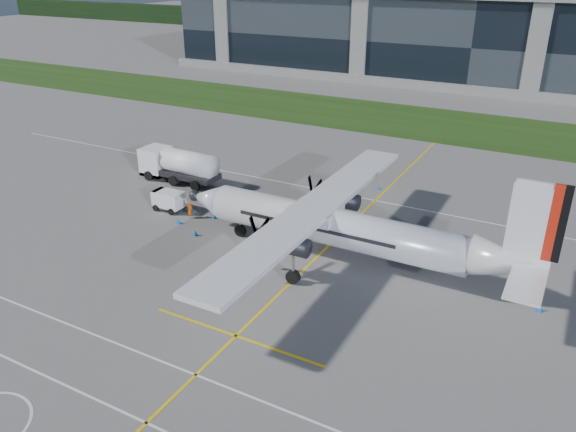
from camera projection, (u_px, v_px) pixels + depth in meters
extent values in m
plane|color=#64615F|center=(413.00, 138.00, 72.09)|extent=(400.00, 400.00, 0.00)
cube|color=#1B3A10|center=(430.00, 123.00, 78.48)|extent=(400.00, 18.00, 0.04)
cube|color=black|center=(483.00, 41.00, 100.98)|extent=(120.00, 20.00, 15.00)
cube|color=black|center=(525.00, 33.00, 150.84)|extent=(400.00, 6.00, 6.00)
cube|color=yellow|center=(341.00, 233.00, 46.79)|extent=(0.20, 70.00, 0.01)
cube|color=white|center=(102.00, 402.00, 28.90)|extent=(90.00, 0.15, 0.01)
imported|color=#F25907|center=(190.00, 208.00, 49.28)|extent=(0.61, 0.79, 1.79)
cone|color=blue|center=(179.00, 221.00, 48.42)|extent=(0.36, 0.36, 0.50)
cone|color=blue|center=(540.00, 308.00, 36.32)|extent=(0.36, 0.36, 0.50)
cone|color=blue|center=(378.00, 187.00, 55.77)|extent=(0.36, 0.36, 0.50)
cone|color=blue|center=(196.00, 233.00, 46.33)|extent=(0.36, 0.36, 0.50)
cone|color=blue|center=(214.00, 216.00, 49.45)|extent=(0.36, 0.36, 0.50)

